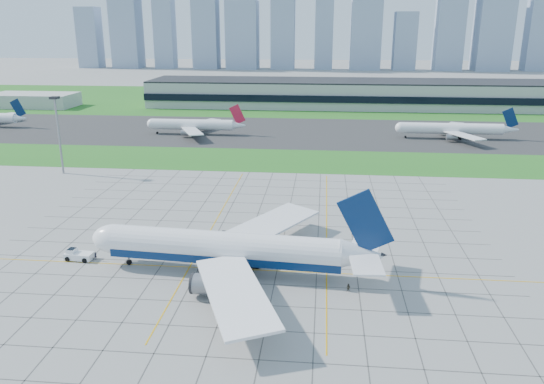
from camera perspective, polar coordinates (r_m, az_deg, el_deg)
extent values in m
plane|color=gray|center=(110.84, -3.54, -7.84)|extent=(1400.00, 1400.00, 0.00)
cube|color=#24671D|center=(195.40, 0.60, 3.45)|extent=(700.00, 35.00, 0.04)
cube|color=#383838|center=(248.96, 1.72, 6.50)|extent=(700.00, 75.00, 0.04)
cube|color=#24671D|center=(357.40, 2.96, 9.83)|extent=(700.00, 145.00, 0.04)
cube|color=#474744|center=(135.11, -23.44, -4.55)|extent=(0.18, 130.00, 0.02)
cube|color=#474744|center=(131.48, -20.37, -4.78)|extent=(0.18, 130.00, 0.02)
cube|color=#474744|center=(128.24, -17.14, -5.00)|extent=(0.18, 130.00, 0.02)
cube|color=#474744|center=(125.43, -13.75, -5.22)|extent=(0.18, 130.00, 0.02)
cube|color=#474744|center=(123.08, -10.21, -5.43)|extent=(0.18, 130.00, 0.02)
cube|color=#474744|center=(121.21, -6.55, -5.63)|extent=(0.18, 130.00, 0.02)
cube|color=#474744|center=(119.84, -2.79, -5.81)|extent=(0.18, 130.00, 0.02)
cube|color=#474744|center=(119.00, 1.05, -5.96)|extent=(0.18, 130.00, 0.02)
cube|color=#474744|center=(118.70, 4.92, -6.09)|extent=(0.18, 130.00, 0.02)
cube|color=#474744|center=(118.93, 8.80, -6.19)|extent=(0.18, 130.00, 0.02)
cube|color=#474744|center=(119.70, 12.64, -6.27)|extent=(0.18, 130.00, 0.02)
cube|color=#474744|center=(120.99, 16.43, -6.31)|extent=(0.18, 130.00, 0.02)
cube|color=#474744|center=(122.79, 20.11, -6.33)|extent=(0.18, 130.00, 0.02)
cube|color=#474744|center=(83.55, -7.14, -17.17)|extent=(110.00, 0.18, 0.02)
cube|color=#474744|center=(90.08, -6.01, -14.31)|extent=(110.00, 0.18, 0.02)
cube|color=#474744|center=(96.83, -5.05, -11.85)|extent=(110.00, 0.18, 0.02)
cube|color=#474744|center=(103.76, -4.24, -9.71)|extent=(110.00, 0.18, 0.02)
cube|color=#474744|center=(110.84, -3.54, -7.83)|extent=(110.00, 0.18, 0.02)
cube|color=#474744|center=(118.03, -2.93, -6.19)|extent=(110.00, 0.18, 0.02)
cube|color=#474744|center=(125.32, -2.39, -4.73)|extent=(110.00, 0.18, 0.02)
cube|color=#474744|center=(132.69, -1.92, -3.43)|extent=(110.00, 0.18, 0.02)
cube|color=#474744|center=(140.13, -1.49, -2.27)|extent=(110.00, 0.18, 0.02)
cube|color=#474744|center=(147.63, -1.11, -1.23)|extent=(110.00, 0.18, 0.02)
cube|color=#474744|center=(155.18, -0.77, -0.29)|extent=(110.00, 0.18, 0.02)
cube|color=#474744|center=(162.77, -0.46, 0.57)|extent=(110.00, 0.18, 0.02)
cube|color=#474744|center=(170.40, -0.17, 1.34)|extent=(110.00, 0.18, 0.02)
cube|color=#DEA30B|center=(109.05, -3.71, -8.28)|extent=(120.00, 0.25, 0.03)
cube|color=#DEA30B|center=(130.65, -6.51, -3.88)|extent=(0.25, 100.00, 0.03)
cube|color=#DEA30B|center=(127.94, 5.89, -4.33)|extent=(0.25, 100.00, 0.03)
cube|color=#B7B7B2|center=(332.10, 9.79, 10.32)|extent=(260.00, 42.00, 15.00)
cube|color=black|center=(310.89, 10.05, 9.74)|extent=(260.00, 1.00, 4.00)
cube|color=black|center=(331.25, 9.86, 11.68)|extent=(260.00, 42.00, 0.80)
cube|color=#B7B7B2|center=(358.39, -24.26, 9.00)|extent=(50.00, 25.00, 8.00)
cylinder|color=gray|center=(188.56, -21.92, 5.56)|extent=(0.70, 0.70, 25.00)
cube|color=black|center=(186.63, -22.37, 9.37)|extent=(2.50, 2.50, 0.80)
cube|color=#8A9CB5|center=(677.17, -19.01, 15.42)|extent=(24.00, 21.60, 68.00)
cube|color=#8A9CB5|center=(660.50, -15.58, 18.91)|extent=(31.00, 27.90, 142.00)
cube|color=#8A9CB5|center=(645.80, -11.50, 17.14)|extent=(22.00, 19.80, 95.00)
cube|color=#8A9CB5|center=(626.14, -3.19, 16.48)|extent=(35.00, 31.50, 74.00)
cube|color=#8A9CB5|center=(620.88, 1.20, 18.53)|extent=(26.00, 23.40, 118.00)
cube|color=#8A9CB5|center=(618.88, 5.64, 17.07)|extent=(20.00, 18.00, 88.00)
cube|color=#8A9CB5|center=(625.09, 14.09, 15.46)|extent=(24.00, 21.60, 62.00)
cube|color=#8A9CB5|center=(633.32, 18.74, 18.10)|extent=(29.00, 26.10, 128.00)
cube|color=#8A9CB5|center=(644.40, 22.66, 15.52)|extent=(36.00, 32.40, 80.00)
cube|color=#8A9CB5|center=(658.68, 26.77, 16.14)|extent=(22.00, 19.80, 105.00)
cylinder|color=white|center=(105.64, -5.10, -5.86)|extent=(46.50, 9.58, 6.02)
cube|color=#07214D|center=(106.40, -5.08, -6.80)|extent=(46.47, 9.18, 1.61)
ellipsoid|color=white|center=(113.56, -16.47, -4.83)|extent=(10.07, 6.75, 6.02)
cube|color=black|center=(114.35, -17.49, -4.50)|extent=(2.45, 3.37, 0.60)
cone|color=white|center=(102.25, 9.55, -6.68)|extent=(8.45, 6.33, 5.72)
cube|color=#07214D|center=(99.72, 10.03, -3.16)|extent=(10.95, 1.35, 12.81)
cube|color=white|center=(119.28, -0.29, -3.51)|extent=(22.04, 28.82, 0.97)
cube|color=white|center=(90.67, -4.00, -10.68)|extent=(18.75, 29.47, 0.97)
cylinder|color=slate|center=(116.19, -3.72, -5.20)|extent=(6.80, 4.31, 3.81)
cylinder|color=slate|center=(97.77, -6.67, -9.87)|extent=(6.80, 4.31, 3.81)
cylinder|color=gray|center=(114.17, -15.15, -6.95)|extent=(0.39, 0.39, 2.61)
cylinder|color=black|center=(114.47, -15.12, -7.30)|extent=(1.14, 0.59, 1.10)
cylinder|color=black|center=(109.42, -2.03, -7.79)|extent=(1.39, 1.30, 1.30)
cylinder|color=black|center=(103.78, -2.78, -9.28)|extent=(1.39, 1.30, 1.30)
cube|color=white|center=(119.85, -20.03, -6.46)|extent=(6.02, 3.16, 1.36)
cube|color=white|center=(120.24, -20.73, -5.96)|extent=(1.91, 2.27, 1.07)
cube|color=black|center=(120.16, -20.74, -5.87)|extent=(1.70, 2.06, 0.68)
cube|color=gray|center=(117.99, -18.25, -6.81)|extent=(2.92, 0.40, 0.17)
cylinder|color=black|center=(121.92, -20.52, -6.28)|extent=(1.10, 0.57, 1.07)
cylinder|color=black|center=(119.95, -21.12, -6.74)|extent=(1.10, 0.57, 1.07)
cylinder|color=black|center=(120.05, -18.91, -6.48)|extent=(1.10, 0.57, 1.07)
cylinder|color=black|center=(118.06, -19.49, -6.95)|extent=(1.10, 0.57, 1.07)
imported|color=black|center=(119.08, -18.44, -6.50)|extent=(0.62, 0.68, 1.57)
imported|color=#29261B|center=(100.93, 8.21, -10.17)|extent=(1.00, 0.97, 1.62)
cube|color=#061C43|center=(285.53, -25.66, 8.15)|extent=(7.46, 0.40, 9.15)
cylinder|color=white|center=(244.74, -8.56, 7.19)|extent=(37.34, 4.80, 4.80)
cube|color=#BC1533|center=(239.72, -3.75, 8.34)|extent=(7.46, 0.40, 9.15)
cube|color=white|center=(254.80, -7.39, 7.46)|extent=(13.89, 20.66, 0.40)
cube|color=white|center=(233.77, -8.58, 6.51)|extent=(13.89, 20.66, 0.40)
cylinder|color=black|center=(246.84, -7.70, 6.37)|extent=(1.00, 1.00, 1.00)
cylinder|color=black|center=(242.64, -7.93, 6.17)|extent=(1.00, 1.00, 1.00)
cylinder|color=white|center=(245.24, 18.73, 6.48)|extent=(43.49, 4.80, 4.80)
cube|color=#071C47|center=(251.01, 24.26, 7.27)|extent=(7.46, 0.40, 9.15)
cube|color=white|center=(256.61, 18.85, 6.74)|extent=(13.89, 20.66, 0.40)
cube|color=white|center=(235.60, 20.00, 5.74)|extent=(13.89, 20.66, 0.40)
cylinder|color=black|center=(248.91, 19.35, 5.63)|extent=(1.00, 1.00, 1.00)
cylinder|color=black|center=(244.72, 19.58, 5.42)|extent=(1.00, 1.00, 1.00)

